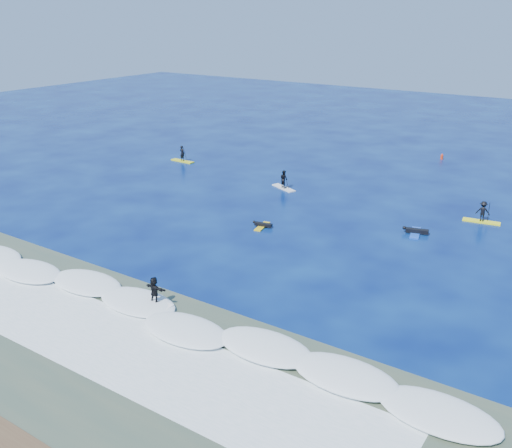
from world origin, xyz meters
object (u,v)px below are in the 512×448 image
Objects in this scene: wave_surfer at (154,291)px; sup_paddler_right at (483,213)px; prone_paddler_near at (262,225)px; prone_paddler_far at (416,232)px; sup_paddler_left at (182,156)px; sup_paddler_center at (284,181)px; marker_buoy at (442,157)px.

sup_paddler_right is at bearing 63.57° from wave_surfer.
prone_paddler_far reaches higher than prone_paddler_near.
sup_paddler_right is at bearing -0.16° from sup_paddler_left.
sup_paddler_right is 1.27× the size of wave_surfer.
sup_paddler_left is 1.29× the size of wave_surfer.
prone_paddler_near is 0.91× the size of wave_surfer.
sup_paddler_right is at bearing 26.88° from sup_paddler_center.
sup_paddler_left is 27.44m from prone_paddler_far.
sup_paddler_left is at bearing 127.82° from wave_surfer.
sup_paddler_center is at bearing 58.55° from prone_paddler_far.
sup_paddler_center is 16.45m from sup_paddler_right.
prone_paddler_far is at bearing -131.71° from sup_paddler_right.
sup_paddler_center is at bearing 174.80° from sup_paddler_right.
sup_paddler_right is 3.98× the size of marker_buoy.
sup_paddler_right is 25.26m from wave_surfer.
prone_paddler_near is at bearing 102.49° from prone_paddler_far.
sup_paddler_center is 22.38m from wave_surfer.
prone_paddler_far is (26.71, -6.28, -0.43)m from sup_paddler_left.
prone_paddler_near is (3.60, -8.90, -0.57)m from sup_paddler_center.
sup_paddler_left is 20.45m from prone_paddler_near.
wave_surfer is (1.68, -12.86, 0.72)m from prone_paddler_near.
sup_paddler_right is at bearing -64.61° from marker_buoy.
marker_buoy is at bearing 85.37° from wave_surfer.
sup_paddler_left is at bearing 46.73° from prone_paddler_near.
sup_paddler_center is 1.28× the size of wave_surfer.
marker_buoy is at bearing -20.15° from prone_paddler_near.
marker_buoy is at bearing 106.99° from sup_paddler_right.
sup_paddler_center is 1.42× the size of prone_paddler_near.
prone_paddler_far is at bearing 6.71° from sup_paddler_center.
marker_buoy is (4.72, 26.89, 0.16)m from prone_paddler_near.
prone_paddler_far is 22.54m from marker_buoy.
wave_surfer is 3.13× the size of marker_buoy.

